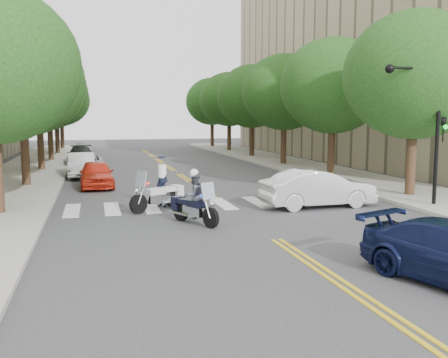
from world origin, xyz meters
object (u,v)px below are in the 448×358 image
object	(u,v)px
motorcycle_police	(193,199)
convertible	(318,188)
officer_standing	(162,186)
motorcycle_parked	(161,196)

from	to	relation	value
motorcycle_police	convertible	bearing A→B (deg)	171.73
officer_standing	convertible	distance (m)	6.42
motorcycle_parked	convertible	distance (m)	6.42
motorcycle_police	officer_standing	bearing A→B (deg)	-107.71
motorcycle_parked	officer_standing	distance (m)	0.82
motorcycle_parked	motorcycle_police	bearing A→B (deg)	162.52
convertible	officer_standing	bearing A→B (deg)	71.60
motorcycle_police	motorcycle_parked	xyz separation A→B (m)	(-0.75, 2.87, -0.28)
motorcycle_police	officer_standing	xyz separation A→B (m)	(-0.59, 3.62, -0.02)
motorcycle_parked	officer_standing	xyz separation A→B (m)	(0.15, 0.76, 0.27)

